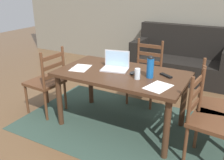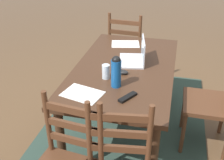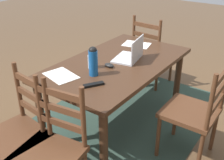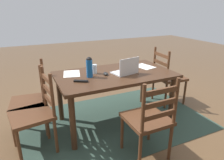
{
  "view_description": "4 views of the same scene",
  "coord_description": "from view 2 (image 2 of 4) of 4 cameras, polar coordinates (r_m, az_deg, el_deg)",
  "views": [
    {
      "loc": [
        1.24,
        -2.51,
        1.73
      ],
      "look_at": [
        -0.08,
        -0.09,
        0.65
      ],
      "focal_mm": 39.21,
      "sensor_mm": 36.0,
      "label": 1
    },
    {
      "loc": [
        2.22,
        0.42,
        1.86
      ],
      "look_at": [
        0.03,
        -0.11,
        0.59
      ],
      "focal_mm": 44.36,
      "sensor_mm": 36.0,
      "label": 2
    },
    {
      "loc": [
        2.0,
        1.38,
        1.77
      ],
      "look_at": [
        -0.09,
        -0.13,
        0.46
      ],
      "focal_mm": 43.66,
      "sensor_mm": 36.0,
      "label": 3
    },
    {
      "loc": [
        1.12,
        2.31,
        1.58
      ],
      "look_at": [
        0.09,
        0.1,
        0.68
      ],
      "focal_mm": 32.21,
      "sensor_mm": 36.0,
      "label": 4
    }
  ],
  "objects": [
    {
      "name": "area_rug",
      "position": [
        2.93,
        2.34,
        -10.07
      ],
      "size": [
        2.58,
        1.65,
        0.01
      ],
      "primitive_type": "cube",
      "color": "#2D4238",
      "rests_on": "ground"
    },
    {
      "name": "dining_table",
      "position": [
        2.57,
        2.63,
        0.96
      ],
      "size": [
        1.56,
        0.89,
        0.73
      ],
      "color": "#422819",
      "rests_on": "ground"
    },
    {
      "name": "computer_mouse",
      "position": [
        2.39,
        2.21,
        1.67
      ],
      "size": [
        0.07,
        0.11,
        0.03
      ],
      "primitive_type": "ellipsoid",
      "rotation": [
        0.0,
        0.0,
        -0.09
      ],
      "color": "black",
      "rests_on": "dining_table"
    },
    {
      "name": "chair_left_near",
      "position": [
        3.63,
        3.15,
        6.63
      ],
      "size": [
        0.47,
        0.47,
        0.95
      ],
      "color": "#56331E",
      "rests_on": "ground"
    },
    {
      "name": "ground_plane",
      "position": [
        2.93,
        2.34,
        -10.12
      ],
      "size": [
        14.0,
        14.0,
        0.0
      ],
      "primitive_type": "plane",
      "color": "brown"
    },
    {
      "name": "paper_stack_right",
      "position": [
        2.13,
        -6.1,
        -2.84
      ],
      "size": [
        0.27,
        0.34,
        0.0
      ],
      "primitive_type": "cube",
      "rotation": [
        0.0,
        0.0,
        -0.24
      ],
      "color": "white",
      "rests_on": "dining_table"
    },
    {
      "name": "tv_remote",
      "position": [
        2.06,
        3.27,
        -3.53
      ],
      "size": [
        0.17,
        0.13,
        0.02
      ],
      "primitive_type": "cube",
      "rotation": [
        0.0,
        0.0,
        1.03
      ],
      "color": "black",
      "rests_on": "dining_table"
    },
    {
      "name": "water_bottle",
      "position": [
        2.15,
        0.82,
        1.89
      ],
      "size": [
        0.08,
        0.08,
        0.26
      ],
      "color": "#145199",
      "rests_on": "dining_table"
    },
    {
      "name": "laptop",
      "position": [
        2.6,
        5.06,
        4.93
      ],
      "size": [
        0.36,
        0.28,
        0.23
      ],
      "color": "silver",
      "rests_on": "dining_table"
    },
    {
      "name": "chair_far_head",
      "position": [
        2.65,
        20.1,
        -4.46
      ],
      "size": [
        0.44,
        0.44,
        0.95
      ],
      "color": "#56331E",
      "rests_on": "ground"
    },
    {
      "name": "paper_stack_left",
      "position": [
        3.02,
        2.78,
        7.43
      ],
      "size": [
        0.27,
        0.34,
        0.0
      ],
      "primitive_type": "cube",
      "rotation": [
        0.0,
        0.0,
        0.23
      ],
      "color": "white",
      "rests_on": "dining_table"
    },
    {
      "name": "drinking_glass",
      "position": [
        2.3,
        -1.27,
        1.74
      ],
      "size": [
        0.06,
        0.06,
        0.12
      ],
      "primitive_type": "cylinder",
      "color": "silver",
      "rests_on": "dining_table"
    }
  ]
}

